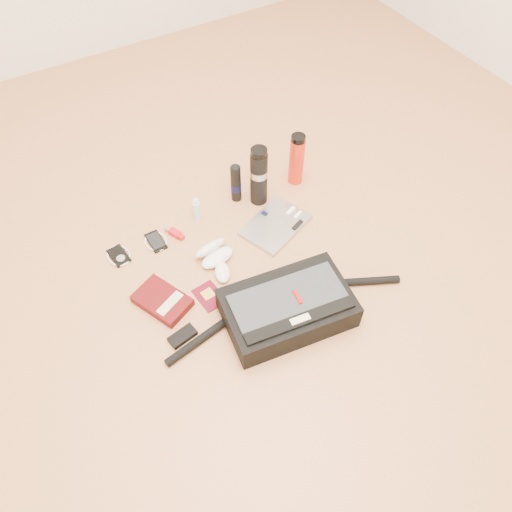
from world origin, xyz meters
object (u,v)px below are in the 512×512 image
object	(u,v)px
messenger_bag	(287,308)
laptop	(276,225)
book	(163,300)
thermos_red	(297,159)
thermos_black	(259,176)

from	to	relation	value
messenger_bag	laptop	distance (m)	0.47
book	thermos_red	distance (m)	0.91
laptop	thermos_black	bearing A→B (deg)	63.13
laptop	thermos_red	size ratio (longest dim) A/B	1.29
messenger_bag	thermos_black	size ratio (longest dim) A/B	3.27
messenger_bag	book	world-z (taller)	messenger_bag
messenger_bag	thermos_black	distance (m)	0.65
messenger_bag	laptop	size ratio (longest dim) A/B	2.87
messenger_bag	laptop	xyz separation A→B (m)	(0.21, 0.42, -0.05)
messenger_bag	laptop	bearing A→B (deg)	71.40
messenger_bag	book	bearing A→B (deg)	150.28
book	thermos_black	size ratio (longest dim) A/B	0.84
book	thermos_red	size ratio (longest dim) A/B	0.95
book	laptop	bearing A→B (deg)	-12.87
messenger_bag	thermos_black	bearing A→B (deg)	77.11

